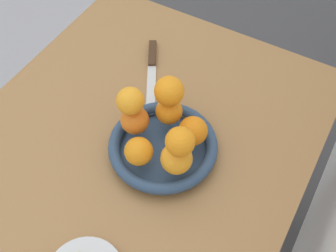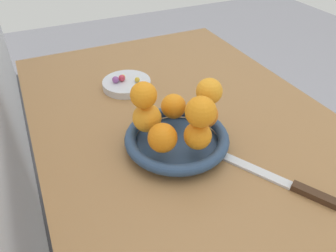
{
  "view_description": "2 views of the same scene",
  "coord_description": "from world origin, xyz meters",
  "views": [
    {
      "loc": [
        0.35,
        0.34,
        1.53
      ],
      "look_at": [
        -0.1,
        0.08,
        0.84
      ],
      "focal_mm": 45.0,
      "sensor_mm": 36.0,
      "label": 1
    },
    {
      "loc": [
        -0.62,
        0.34,
        1.24
      ],
      "look_at": [
        -0.11,
        0.1,
        0.81
      ],
      "focal_mm": 35.0,
      "sensor_mm": 36.0,
      "label": 2
    }
  ],
  "objects": [
    {
      "name": "knife",
      "position": [
        -0.3,
        -0.08,
        0.75
      ],
      "size": [
        0.24,
        0.15,
        0.01
      ],
      "color": "#3F2819",
      "rests_on": "dining_table"
    },
    {
      "name": "orange_6",
      "position": [
        -0.1,
        -0.01,
        0.87
      ],
      "size": [
        0.06,
        0.06,
        0.06
      ],
      "primitive_type": "sphere",
      "color": "orange",
      "rests_on": "orange_0"
    },
    {
      "name": "orange_5",
      "position": [
        -0.06,
        0.13,
        0.88
      ],
      "size": [
        0.06,
        0.06,
        0.06
      ],
      "primitive_type": "sphere",
      "color": "orange",
      "rests_on": "orange_2"
    },
    {
      "name": "orange_2",
      "position": [
        -0.06,
        0.13,
        0.81
      ],
      "size": [
        0.07,
        0.07,
        0.07
      ],
      "primitive_type": "sphere",
      "color": "orange",
      "rests_on": "fruit_bowl"
    },
    {
      "name": "orange_0",
      "position": [
        -0.1,
        0.0,
        0.81
      ],
      "size": [
        0.06,
        0.06,
        0.06
      ],
      "primitive_type": "sphere",
      "color": "orange",
      "rests_on": "fruit_bowl"
    },
    {
      "name": "dining_table",
      "position": [
        0.0,
        0.0,
        0.65
      ],
      "size": [
        1.1,
        0.76,
        0.74
      ],
      "color": "#9E7042",
      "rests_on": "ground_plane"
    },
    {
      "name": "orange_3",
      "position": [
        -0.14,
        0.12,
        0.81
      ],
      "size": [
        0.06,
        0.06,
        0.06
      ],
      "primitive_type": "sphere",
      "color": "orange",
      "rests_on": "fruit_bowl"
    },
    {
      "name": "orange_7",
      "position": [
        -0.16,
        0.05,
        0.87
      ],
      "size": [
        0.06,
        0.06,
        0.06
      ],
      "primitive_type": "sphere",
      "color": "orange",
      "rests_on": "orange_4"
    },
    {
      "name": "fruit_bowl",
      "position": [
        -0.1,
        0.07,
        0.76
      ],
      "size": [
        0.24,
        0.24,
        0.04
      ],
      "color": "navy",
      "rests_on": "dining_table"
    },
    {
      "name": "orange_1",
      "position": [
        -0.04,
        0.05,
        0.81
      ],
      "size": [
        0.06,
        0.06,
        0.06
      ],
      "primitive_type": "sphere",
      "color": "orange",
      "rests_on": "fruit_bowl"
    },
    {
      "name": "orange_4",
      "position": [
        -0.16,
        0.05,
        0.81
      ],
      "size": [
        0.06,
        0.06,
        0.06
      ],
      "primitive_type": "sphere",
      "color": "orange",
      "rests_on": "fruit_bowl"
    }
  ]
}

